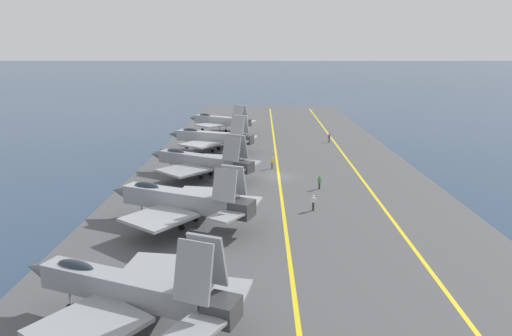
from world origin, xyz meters
TOP-DOWN VIEW (x-y plane):
  - ground_plane at (0.00, 0.00)m, footprint 2000.00×2000.00m
  - carrier_deck at (0.00, 0.00)m, footprint 174.59×40.84m
  - deck_stripe_foul_line at (0.00, -11.23)m, footprint 157.12×2.05m
  - deck_stripe_centerline at (0.00, 0.00)m, footprint 157.13×0.36m
  - parked_jet_nearest at (-35.85, 10.44)m, footprint 12.77×15.54m
  - parked_jet_second at (-18.33, 10.34)m, footprint 13.57×16.13m
  - parked_jet_third at (-0.25, 10.75)m, footprint 13.48×16.59m
  - parked_jet_fourth at (16.99, 11.22)m, footprint 13.68×16.27m
  - parked_jet_fifth at (35.22, 11.38)m, footprint 12.54×15.23m
  - crew_white_vest at (-13.93, -3.25)m, footprint 0.32×0.42m
  - crew_purple_vest at (24.95, -10.45)m, footprint 0.43×0.46m
  - crew_green_vest at (-5.89, -4.88)m, footprint 0.46×0.44m
  - crew_yellow_vest at (4.37, 0.85)m, footprint 0.46×0.44m

SIDE VIEW (x-z plane):
  - ground_plane at x=0.00m, z-range 0.00..0.00m
  - carrier_deck at x=0.00m, z-range 0.00..0.40m
  - deck_stripe_foul_line at x=0.00m, z-range 0.40..0.41m
  - deck_stripe_centerline at x=0.00m, z-range 0.40..0.41m
  - crew_green_vest at x=-5.89m, z-range 0.48..2.22m
  - crew_purple_vest at x=24.95m, z-range 0.49..2.24m
  - crew_yellow_vest at x=4.37m, z-range 0.49..2.26m
  - crew_white_vest at x=-13.93m, z-range 0.49..2.26m
  - parked_jet_third at x=-0.25m, z-range -0.49..5.80m
  - parked_jet_fourth at x=16.99m, z-range -0.39..6.04m
  - parked_jet_second at x=-18.33m, z-range -0.26..6.21m
  - parked_jet_fifth at x=35.22m, z-range -0.06..6.12m
  - parked_jet_nearest at x=-35.85m, z-range -0.33..6.47m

